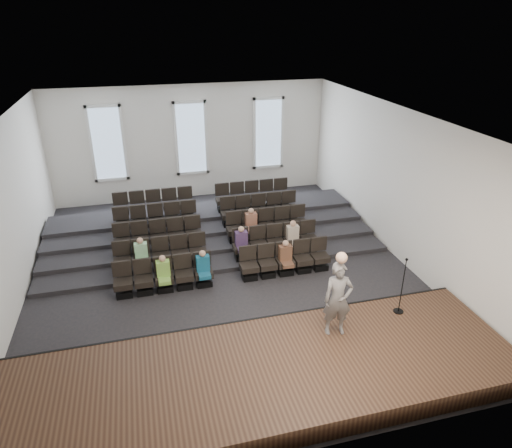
% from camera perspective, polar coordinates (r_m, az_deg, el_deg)
% --- Properties ---
extents(ground, '(14.00, 14.00, 0.00)m').
position_cam_1_polar(ground, '(15.04, -4.09, -5.99)').
color(ground, black).
rests_on(ground, ground).
extents(ceiling, '(12.00, 14.00, 0.02)m').
position_cam_1_polar(ceiling, '(13.17, -4.77, 13.01)').
color(ceiling, white).
rests_on(ceiling, ground).
extents(wall_back, '(12.00, 0.04, 5.00)m').
position_cam_1_polar(wall_back, '(20.52, -8.10, 10.05)').
color(wall_back, silver).
rests_on(wall_back, ground).
extents(wall_front, '(12.00, 0.04, 5.00)m').
position_cam_1_polar(wall_front, '(8.05, 5.26, -15.81)').
color(wall_front, silver).
rests_on(wall_front, ground).
extents(wall_left, '(0.04, 14.00, 5.00)m').
position_cam_1_polar(wall_left, '(14.25, -28.91, 0.19)').
color(wall_left, silver).
rests_on(wall_left, ground).
extents(wall_right, '(0.04, 14.00, 5.00)m').
position_cam_1_polar(wall_right, '(16.02, 17.34, 4.81)').
color(wall_right, silver).
rests_on(wall_right, ground).
extents(stage, '(11.80, 3.60, 0.50)m').
position_cam_1_polar(stage, '(10.91, 1.24, -18.38)').
color(stage, '#4A321F').
rests_on(stage, ground).
extents(stage_lip, '(11.80, 0.06, 0.52)m').
position_cam_1_polar(stage_lip, '(12.20, -1.08, -12.84)').
color(stage_lip, black).
rests_on(stage_lip, ground).
extents(risers, '(11.80, 4.80, 0.60)m').
position_cam_1_polar(risers, '(17.71, -6.06, -0.28)').
color(risers, black).
rests_on(risers, ground).
extents(seating_rows, '(6.80, 4.70, 1.67)m').
position_cam_1_polar(seating_rows, '(16.05, -5.21, -1.14)').
color(seating_rows, black).
rests_on(seating_rows, ground).
extents(windows, '(8.44, 0.10, 3.24)m').
position_cam_1_polar(windows, '(20.40, -8.11, 10.54)').
color(windows, white).
rests_on(windows, wall_back).
extents(audience, '(5.45, 2.64, 1.10)m').
position_cam_1_polar(audience, '(14.81, -3.58, -2.99)').
color(audience, '#83BA4A').
rests_on(audience, seating_rows).
extents(speaker, '(0.77, 0.57, 1.94)m').
position_cam_1_polar(speaker, '(11.28, 10.19, -9.22)').
color(speaker, slate).
rests_on(speaker, stage).
extents(mic_stand, '(0.27, 0.27, 1.63)m').
position_cam_1_polar(mic_stand, '(12.65, 17.64, -8.60)').
color(mic_stand, black).
rests_on(mic_stand, stage).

